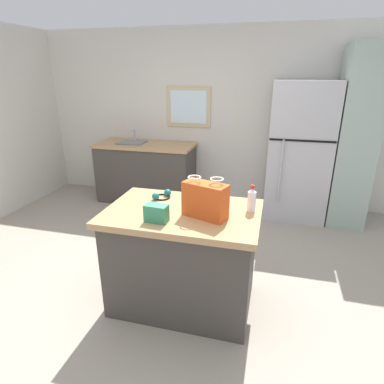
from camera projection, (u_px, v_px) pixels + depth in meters
The scene contains 10 objects.
ground at pixel (170, 290), 3.01m from camera, with size 6.84×6.84×0.00m, color #9E9384.
back_wall at pixel (220, 118), 4.83m from camera, with size 5.70×0.13×2.56m.
kitchen_island at pixel (183, 257), 2.72m from camera, with size 1.24×0.82×0.88m.
refrigerator at pixel (299, 152), 4.30m from camera, with size 0.81×0.72×1.84m.
tall_cabinet at pixel (354, 139), 4.07m from camera, with size 0.46×0.64×2.26m.
sink_counter at pixel (146, 172), 5.02m from camera, with size 1.50×0.67×1.10m.
shopping_bag at pixel (205, 200), 2.40m from camera, with size 0.37×0.25×0.32m.
small_box at pixel (156, 213), 2.35m from camera, with size 0.17×0.09×0.13m, color #388E66.
bottle at pixel (252, 200), 2.51m from camera, with size 0.07×0.07×0.22m.
ear_defenders at pixel (162, 195), 2.81m from camera, with size 0.21×0.21×0.06m.
Camera 1 is at (0.83, -2.36, 1.92)m, focal length 29.83 mm.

